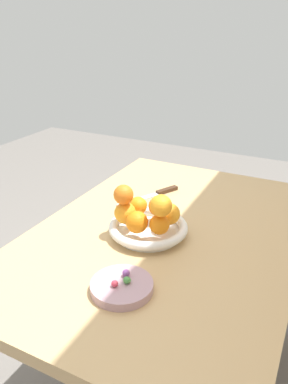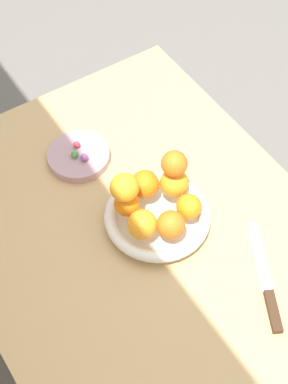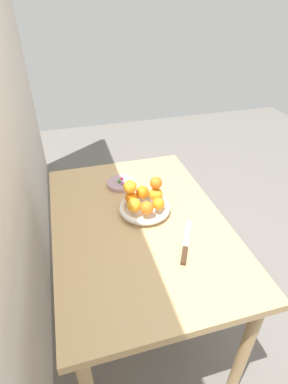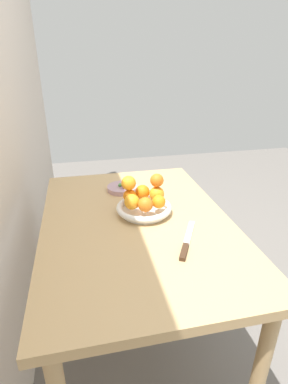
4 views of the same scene
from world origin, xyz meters
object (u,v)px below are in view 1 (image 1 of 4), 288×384
(orange_6, at_px, (124,195))
(candy_ball_3, at_px, (127,280))
(dining_table, at_px, (167,254))
(knife, at_px, (154,195))
(fruit_bowl, at_px, (148,228))
(candy_ball_1, at_px, (126,273))
(candy_ball_2, at_px, (115,284))
(orange_1, at_px, (137,222))
(orange_0, at_px, (125,213))
(orange_5, at_px, (138,206))
(candy_ball_0, at_px, (128,280))
(orange_3, at_px, (169,214))
(orange_4, at_px, (158,206))
(orange_2, at_px, (159,224))
(candy_dish, at_px, (122,286))
(orange_7, at_px, (161,206))

(orange_6, bearing_deg, candy_ball_3, 30.62)
(dining_table, distance_m, knife, 0.26)
(fruit_bowl, xyz_separation_m, orange_6, (0.03, -0.06, 0.11))
(candy_ball_1, bearing_deg, fruit_bowl, -167.01)
(candy_ball_1, distance_m, candy_ball_2, 0.05)
(orange_1, height_order, candy_ball_2, orange_1)
(orange_0, height_order, orange_5, orange_0)
(knife, bearing_deg, orange_5, 12.48)
(orange_5, xyz_separation_m, candy_ball_0, (0.29, 0.12, -0.04))
(knife, bearing_deg, orange_0, 7.98)
(dining_table, height_order, orange_5, orange_5)
(candy_ball_1, bearing_deg, orange_6, -149.56)
(fruit_bowl, relative_size, orange_5, 4.23)
(orange_1, xyz_separation_m, orange_3, (-0.08, 0.06, 0.00))
(dining_table, xyz_separation_m, candy_ball_3, (0.30, 0.02, 0.12))
(fruit_bowl, relative_size, candy_ball_1, 12.64)
(orange_0, bearing_deg, candy_ball_2, 23.94)
(dining_table, relative_size, candy_ball_2, 66.84)
(orange_4, height_order, knife, orange_4)
(dining_table, xyz_separation_m, orange_2, (0.09, 0.01, 0.16))
(knife, bearing_deg, candy_dish, 17.09)
(orange_1, xyz_separation_m, candy_ball_0, (0.19, 0.08, -0.04))
(orange_2, xyz_separation_m, candy_ball_3, (0.21, 0.01, -0.04))
(orange_0, bearing_deg, orange_5, 173.08)
(candy_ball_0, bearing_deg, candy_ball_1, -141.87)
(fruit_bowl, bearing_deg, orange_7, 54.92)
(orange_7, bearing_deg, knife, -151.67)
(orange_6, bearing_deg, orange_4, 142.64)
(dining_table, relative_size, orange_6, 19.13)
(orange_3, height_order, orange_4, orange_3)
(orange_0, distance_m, orange_5, 0.07)
(orange_6, distance_m, candy_ball_0, 0.27)
(orange_2, distance_m, orange_7, 0.06)
(knife, bearing_deg, candy_ball_1, 17.69)
(orange_3, xyz_separation_m, orange_6, (0.06, -0.12, 0.06))
(orange_2, distance_m, candy_ball_1, 0.19)
(dining_table, xyz_separation_m, candy_ball_2, (0.33, 0.01, 0.12))
(fruit_bowl, distance_m, orange_2, 0.08)
(orange_4, xyz_separation_m, candy_ball_3, (0.31, 0.06, -0.04))
(fruit_bowl, relative_size, candy_ball_0, 15.31)
(orange_4, height_order, candy_ball_2, orange_4)
(orange_5, xyz_separation_m, orange_6, (0.07, -0.01, 0.07))
(orange_7, distance_m, candy_ball_1, 0.21)
(orange_3, distance_m, orange_4, 0.06)
(candy_dish, distance_m, candy_ball_3, 0.02)
(orange_5, relative_size, candy_ball_2, 3.37)
(orange_2, height_order, orange_6, orange_6)
(candy_ball_0, bearing_deg, candy_ball_3, -43.09)
(orange_3, distance_m, candy_ball_0, 0.28)
(orange_1, height_order, candy_ball_1, orange_1)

